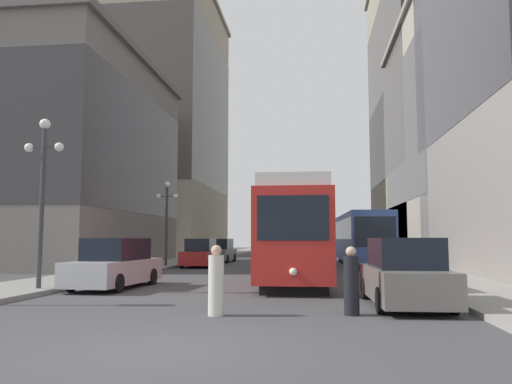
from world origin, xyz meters
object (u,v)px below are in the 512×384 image
parked_car_left_near (200,254)px  lamp_post_left_far (167,210)px  transit_bus (361,237)px  lamp_post_left_near (43,176)px  streetcar (297,232)px  pedestrian_crossing_near (351,283)px  parked_car_right_far (404,274)px  parked_car_left_mid (220,251)px  parked_car_left_far (116,265)px  pedestrian_crossing_far (216,283)px

parked_car_left_near → lamp_post_left_far: 3.60m
transit_bus → parked_car_left_near: 10.94m
transit_bus → lamp_post_left_near: 22.56m
lamp_post_left_far → streetcar: bearing=-42.8°
pedestrian_crossing_near → parked_car_left_near: bearing=-3.3°
streetcar → lamp_post_left_near: lamp_post_left_near is taller
transit_bus → parked_car_left_near: transit_bus is taller
lamp_post_left_near → lamp_post_left_far: lamp_post_left_near is taller
parked_car_right_far → lamp_post_left_far: bearing=-56.5°
parked_car_left_near → pedestrian_crossing_near: parked_car_left_near is taller
transit_bus → parked_car_right_far: 20.85m
transit_bus → parked_car_right_far: transit_bus is taller
transit_bus → parked_car_left_mid: 11.22m
parked_car_left_far → parked_car_right_far: bearing=-18.7°
parked_car_right_far → lamp_post_left_near: size_ratio=0.83×
transit_bus → pedestrian_crossing_far: bearing=-105.6°
parked_car_right_far → lamp_post_left_near: (-11.58, 2.05, 3.08)m
parked_car_right_far → pedestrian_crossing_near: (-1.53, -1.79, -0.09)m
parked_car_left_far → lamp_post_left_near: bearing=-132.2°
transit_bus → parked_car_left_near: (-10.48, -2.95, -1.10)m
parked_car_left_mid → parked_car_left_far: (0.00, -20.74, 0.00)m
transit_bus → lamp_post_left_far: (-12.38, -4.22, 1.67)m
transit_bus → pedestrian_crossing_near: (-2.33, -22.59, -1.20)m
parked_car_left_far → lamp_post_left_near: lamp_post_left_near is taller
streetcar → parked_car_left_far: bearing=-144.3°
pedestrian_crossing_near → parked_car_left_mid: bearing=-8.7°
parked_car_left_mid → parked_car_right_far: same height
parked_car_left_near → parked_car_left_far: 13.93m
parked_car_right_far → parked_car_left_far: size_ratio=0.96×
pedestrian_crossing_far → lamp_post_left_near: (-6.88, 4.26, 3.15)m
transit_bus → pedestrian_crossing_near: transit_bus is taller
parked_car_left_near → transit_bus: bearing=15.0°
pedestrian_crossing_near → lamp_post_left_far: bearing=2.9°
parked_car_left_near → parked_car_left_mid: bearing=89.2°
parked_car_left_mid → parked_car_left_far: size_ratio=0.89×
streetcar → parked_car_right_far: 9.40m
parked_car_left_mid → parked_car_right_far: (9.68, -24.66, 0.00)m
parked_car_left_near → parked_car_left_far: same height
pedestrian_crossing_near → pedestrian_crossing_far: size_ratio=0.98×
transit_bus → parked_car_left_mid: transit_bus is taller
parked_car_right_far → pedestrian_crossing_near: bearing=48.1°
parked_car_left_mid → lamp_post_left_near: bearing=-92.6°
parked_car_left_mid → pedestrian_crossing_near: 27.68m
parked_car_left_mid → pedestrian_crossing_near: parked_car_left_mid is taller
lamp_post_left_far → parked_car_left_near: bearing=33.8°
transit_bus → pedestrian_crossing_near: bearing=-98.0°
pedestrian_crossing_far → lamp_post_left_far: 20.21m
parked_car_left_mid → parked_car_left_far: same height
parked_car_left_near → pedestrian_crossing_far: (4.98, -20.06, -0.08)m
pedestrian_crossing_far → transit_bus: bearing=-78.6°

